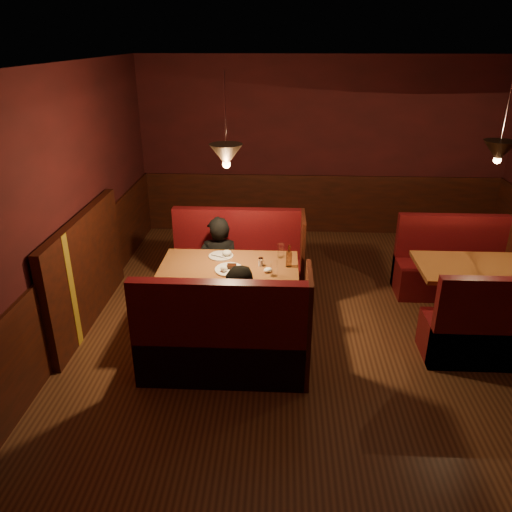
{
  "coord_description": "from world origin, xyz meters",
  "views": [
    {
      "loc": [
        -0.68,
        -4.75,
        3.14
      ],
      "look_at": [
        -0.93,
        0.2,
        0.95
      ],
      "focal_mm": 35.0,
      "sensor_mm": 36.0,
      "label": 1
    }
  ],
  "objects_px": {
    "second_bench_far": "(452,269)",
    "second_bench_near": "(499,334)",
    "diner_a": "(218,247)",
    "diner_b": "(243,300)",
    "main_bench_near": "(224,346)",
    "main_bench_far": "(239,270)",
    "second_table": "(473,281)",
    "main_table": "(231,281)"
  },
  "relations": [
    {
      "from": "second_bench_far",
      "to": "second_bench_near",
      "type": "xyz_separation_m",
      "value": [
        0.0,
        -1.57,
        0.0
      ]
    },
    {
      "from": "diner_a",
      "to": "diner_b",
      "type": "bearing_deg",
      "value": 101.56
    },
    {
      "from": "second_bench_far",
      "to": "second_bench_near",
      "type": "relative_size",
      "value": 1.0
    },
    {
      "from": "diner_a",
      "to": "diner_b",
      "type": "xyz_separation_m",
      "value": [
        0.4,
        -1.25,
        -0.05
      ]
    },
    {
      "from": "main_bench_near",
      "to": "diner_a",
      "type": "distance_m",
      "value": 1.62
    },
    {
      "from": "second_bench_near",
      "to": "main_bench_far",
      "type": "bearing_deg",
      "value": 154.5
    },
    {
      "from": "second_bench_far",
      "to": "diner_b",
      "type": "relative_size",
      "value": 1.03
    },
    {
      "from": "second_table",
      "to": "diner_b",
      "type": "bearing_deg",
      "value": -161.51
    },
    {
      "from": "second_table",
      "to": "second_bench_near",
      "type": "height_order",
      "value": "second_bench_near"
    },
    {
      "from": "main_bench_far",
      "to": "second_bench_near",
      "type": "height_order",
      "value": "main_bench_far"
    },
    {
      "from": "main_table",
      "to": "second_table",
      "type": "xyz_separation_m",
      "value": [
        2.79,
        0.31,
        -0.08
      ]
    },
    {
      "from": "diner_b",
      "to": "diner_a",
      "type": "bearing_deg",
      "value": 114.03
    },
    {
      "from": "main_bench_near",
      "to": "second_table",
      "type": "bearing_deg",
      "value": 23.14
    },
    {
      "from": "main_table",
      "to": "main_bench_near",
      "type": "distance_m",
      "value": 0.91
    },
    {
      "from": "diner_a",
      "to": "main_table",
      "type": "bearing_deg",
      "value": 101.2
    },
    {
      "from": "main_table",
      "to": "diner_b",
      "type": "relative_size",
      "value": 1.09
    },
    {
      "from": "main_bench_near",
      "to": "second_bench_near",
      "type": "bearing_deg",
      "value": 8.1
    },
    {
      "from": "main_bench_far",
      "to": "second_bench_far",
      "type": "distance_m",
      "value": 2.81
    },
    {
      "from": "main_bench_near",
      "to": "diner_b",
      "type": "relative_size",
      "value": 1.2
    },
    {
      "from": "main_bench_far",
      "to": "diner_a",
      "type": "height_order",
      "value": "diner_a"
    },
    {
      "from": "main_bench_near",
      "to": "second_bench_far",
      "type": "xyz_separation_m",
      "value": [
        2.8,
        1.97,
        -0.03
      ]
    },
    {
      "from": "main_bench_far",
      "to": "diner_a",
      "type": "relative_size",
      "value": 1.12
    },
    {
      "from": "main_table",
      "to": "main_bench_near",
      "type": "relative_size",
      "value": 0.91
    },
    {
      "from": "diner_a",
      "to": "diner_b",
      "type": "height_order",
      "value": "diner_a"
    },
    {
      "from": "second_bench_near",
      "to": "diner_b",
      "type": "distance_m",
      "value": 2.66
    },
    {
      "from": "second_table",
      "to": "second_bench_near",
      "type": "relative_size",
      "value": 0.9
    },
    {
      "from": "second_bench_near",
      "to": "main_table",
      "type": "bearing_deg",
      "value": 170.51
    },
    {
      "from": "second_bench_far",
      "to": "diner_b",
      "type": "xyz_separation_m",
      "value": [
        -2.64,
        -1.66,
        0.37
      ]
    },
    {
      "from": "main_bench_far",
      "to": "second_table",
      "type": "relative_size",
      "value": 1.28
    },
    {
      "from": "main_bench_far",
      "to": "diner_b",
      "type": "bearing_deg",
      "value": -83.4
    },
    {
      "from": "second_bench_near",
      "to": "second_bench_far",
      "type": "bearing_deg",
      "value": 90.0
    },
    {
      "from": "main_table",
      "to": "second_table",
      "type": "relative_size",
      "value": 1.16
    },
    {
      "from": "main_bench_far",
      "to": "second_table",
      "type": "bearing_deg",
      "value": -11.23
    },
    {
      "from": "diner_b",
      "to": "main_bench_near",
      "type": "bearing_deg",
      "value": -111.35
    },
    {
      "from": "second_bench_near",
      "to": "diner_a",
      "type": "relative_size",
      "value": 0.97
    },
    {
      "from": "main_bench_near",
      "to": "second_bench_near",
      "type": "distance_m",
      "value": 2.83
    },
    {
      "from": "main_bench_near",
      "to": "second_table",
      "type": "height_order",
      "value": "main_bench_near"
    },
    {
      "from": "main_bench_far",
      "to": "main_bench_near",
      "type": "distance_m",
      "value": 1.73
    },
    {
      "from": "main_bench_near",
      "to": "diner_b",
      "type": "bearing_deg",
      "value": 62.29
    },
    {
      "from": "second_table",
      "to": "diner_a",
      "type": "distance_m",
      "value": 3.03
    },
    {
      "from": "second_bench_far",
      "to": "main_bench_near",
      "type": "bearing_deg",
      "value": -144.88
    },
    {
      "from": "second_bench_near",
      "to": "diner_b",
      "type": "xyz_separation_m",
      "value": [
        -2.64,
        -0.09,
        0.37
      ]
    }
  ]
}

